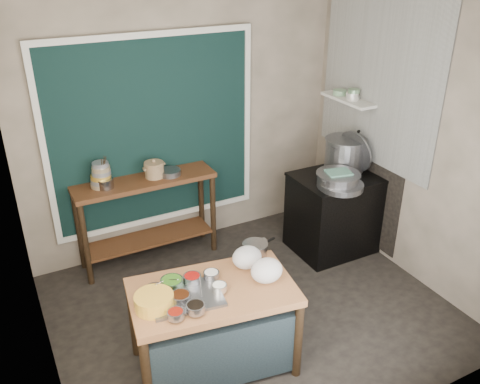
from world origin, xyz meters
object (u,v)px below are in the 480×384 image
condiment_tray (186,298)px  stock_pot (345,154)px  ceramic_crock (154,170)px  saucepan (255,250)px  utensil_cup (105,183)px  prep_table (214,327)px  yellow_basin (154,302)px  stove_block (335,214)px  steamer (338,180)px  back_counter (148,220)px

condiment_tray → stock_pot: 2.59m
condiment_tray → ceramic_crock: size_ratio=2.48×
saucepan → ceramic_crock: size_ratio=1.04×
condiment_tray → utensil_cup: bearing=94.5°
prep_table → yellow_basin: (-0.46, -0.01, 0.43)m
condiment_tray → stock_pot: bearing=26.2°
yellow_basin → saucepan: 1.00m
saucepan → condiment_tray: bearing=-177.7°
utensil_cup → stock_pot: 2.52m
prep_table → stove_block: size_ratio=1.39×
prep_table → ceramic_crock: size_ratio=5.95×
stove_block → steamer: (-0.17, -0.20, 0.53)m
prep_table → yellow_basin: bearing=-170.5°
steamer → back_counter: bearing=151.8°
back_counter → condiment_tray: back_counter is taller
back_counter → condiment_tray: (-0.26, -1.75, 0.29)m
steamer → stock_pot: bearing=44.5°
prep_table → stove_block: bearing=35.9°
ceramic_crock → prep_table: bearing=-95.1°
stove_block → stock_pot: size_ratio=1.97×
utensil_cup → saucepan: bearing=-59.5°
stove_block → condiment_tray: 2.41m
condiment_tray → stock_pot: size_ratio=1.14×
prep_table → saucepan: 0.71m
yellow_basin → ceramic_crock: size_ratio=1.36×
condiment_tray → steamer: bearing=22.4°
condiment_tray → steamer: steamer is taller
prep_table → stove_block: (1.94, 1.00, 0.05)m
stock_pot → utensil_cup: bearing=166.4°
ceramic_crock → stock_pot: size_ratio=0.46×
saucepan → prep_table: bearing=-171.8°
stove_block → stock_pot: (0.15, 0.12, 0.63)m
prep_table → steamer: (1.77, 0.80, 0.58)m
condiment_tray → yellow_basin: yellow_basin is taller
yellow_basin → ceramic_crock: ceramic_crock is taller
stove_block → steamer: steamer is taller
saucepan → steamer: steamer is taller
ceramic_crock → stock_pot: 2.03m
back_counter → stove_block: size_ratio=1.61×
yellow_basin → saucepan: size_ratio=1.30×
prep_table → utensil_cup: utensil_cup is taller
ceramic_crock → stock_pot: stock_pot is taller
condiment_tray → back_counter: bearing=81.6°
back_counter → stock_pot: bearing=-16.6°
prep_table → steamer: bearing=32.9°
back_counter → yellow_basin: (-0.50, -1.74, 0.33)m
stove_block → stock_pot: stock_pot is taller
utensil_cup → steamer: 2.31m
back_counter → saucepan: size_ratio=6.61×
saucepan → utensil_cup: 1.71m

